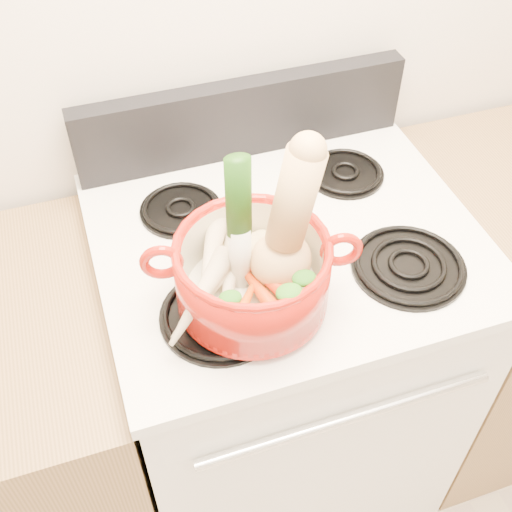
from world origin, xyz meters
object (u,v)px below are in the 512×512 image
object	(u,v)px
stove_body	(281,369)
dutch_oven	(252,274)
squash	(282,222)
leek	(239,223)

from	to	relation	value
stove_body	dutch_oven	size ratio (longest dim) A/B	3.37
dutch_oven	squash	distance (m)	0.12
leek	dutch_oven	bearing A→B (deg)	-60.62
stove_body	leek	world-z (taller)	leek
dutch_oven	squash	world-z (taller)	squash
stove_body	dutch_oven	bearing A→B (deg)	-129.95
stove_body	dutch_oven	distance (m)	0.61
stove_body	leek	size ratio (longest dim) A/B	3.21
stove_body	leek	xyz separation A→B (m)	(-0.14, -0.12, 0.68)
stove_body	squash	world-z (taller)	squash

